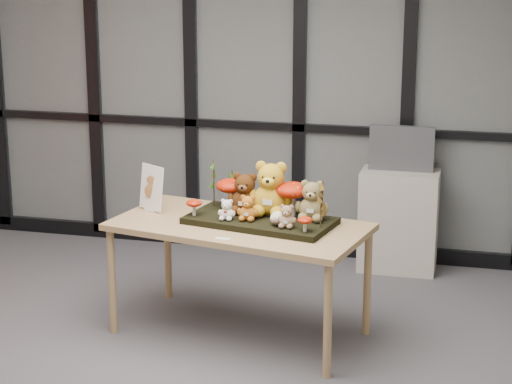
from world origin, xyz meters
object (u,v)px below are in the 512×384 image
(cabinet, at_px, (398,221))
(bear_white_bow, at_px, (227,208))
(mushroom_back_right, at_px, (292,197))
(bear_small_yellow, at_px, (248,206))
(monitor, at_px, (402,148))
(mushroom_front_right, at_px, (305,223))
(diorama_tray, at_px, (260,221))
(sign_holder, at_px, (152,190))
(display_table, at_px, (239,234))
(bear_beige_small, at_px, (287,215))
(bear_brown_medium, at_px, (245,191))
(bear_tan_back, at_px, (312,198))
(mushroom_front_left, at_px, (194,207))
(bear_pooh_yellow, at_px, (271,185))
(plush_cream_hedgehog, at_px, (278,218))
(mushroom_back_left, at_px, (231,192))

(cabinet, bearing_deg, bear_white_bow, -121.10)
(bear_white_bow, distance_m, mushroom_back_right, 0.42)
(bear_small_yellow, height_order, monitor, monitor)
(mushroom_front_right, bearing_deg, cabinet, 76.23)
(diorama_tray, distance_m, cabinet, 1.68)
(mushroom_back_right, distance_m, sign_holder, 0.96)
(mushroom_back_right, bearing_deg, bear_white_bow, -154.14)
(mushroom_back_right, bearing_deg, display_table, -157.77)
(bear_small_yellow, bearing_deg, diorama_tray, 57.29)
(diorama_tray, bearing_deg, bear_beige_small, -25.73)
(bear_brown_medium, distance_m, bear_tan_back, 0.45)
(sign_holder, bearing_deg, mushroom_front_right, 13.98)
(mushroom_front_right, bearing_deg, monitor, 76.37)
(mushroom_back_right, xyz_separation_m, mushroom_front_left, (-0.61, -0.14, -0.06))
(bear_tan_back, relative_size, bear_small_yellow, 1.58)
(bear_brown_medium, relative_size, mushroom_front_left, 2.57)
(display_table, xyz_separation_m, mushroom_front_right, (0.46, -0.18, 0.16))
(bear_brown_medium, xyz_separation_m, bear_beige_small, (0.33, -0.25, -0.07))
(bear_pooh_yellow, bearing_deg, mushroom_front_left, -151.53)
(bear_white_bow, xyz_separation_m, cabinet, (0.93, 1.55, -0.47))
(diorama_tray, distance_m, monitor, 1.66)
(bear_pooh_yellow, relative_size, plush_cream_hedgehog, 4.05)
(display_table, relative_size, mushroom_front_left, 15.17)
(monitor, bearing_deg, plush_cream_hedgehog, -110.51)
(bear_pooh_yellow, distance_m, bear_brown_medium, 0.18)
(bear_white_bow, distance_m, mushroom_front_right, 0.54)
(diorama_tray, height_order, monitor, monitor)
(display_table, relative_size, bear_pooh_yellow, 4.51)
(bear_brown_medium, distance_m, mushroom_front_left, 0.34)
(mushroom_front_left, bearing_deg, cabinet, 52.27)
(display_table, bearing_deg, bear_pooh_yellow, 48.35)
(bear_white_bow, bearing_deg, sign_holder, 171.97)
(mushroom_back_left, distance_m, mushroom_front_left, 0.28)
(mushroom_back_right, relative_size, cabinet, 0.31)
(diorama_tray, xyz_separation_m, bear_small_yellow, (-0.06, -0.07, 0.11))
(mushroom_front_right, height_order, cabinet, mushroom_front_right)
(mushroom_back_right, xyz_separation_m, monitor, (0.56, 1.38, 0.05))
(plush_cream_hedgehog, height_order, monitor, monitor)
(bear_brown_medium, bearing_deg, plush_cream_hedgehog, -27.45)
(bear_beige_small, distance_m, sign_holder, 1.01)
(bear_pooh_yellow, bearing_deg, diorama_tray, -104.08)
(bear_brown_medium, bearing_deg, mushroom_front_left, -143.89)
(bear_small_yellow, height_order, bear_white_bow, bear_small_yellow)
(bear_beige_small, bearing_deg, bear_white_bow, -177.98)
(bear_pooh_yellow, bearing_deg, bear_white_bow, -130.63)
(bear_small_yellow, relative_size, sign_holder, 0.58)
(bear_pooh_yellow, bearing_deg, bear_beige_small, -46.23)
(display_table, height_order, mushroom_front_right, mushroom_front_right)
(bear_brown_medium, xyz_separation_m, sign_holder, (-0.65, 0.02, -0.04))
(bear_beige_small, distance_m, mushroom_back_right, 0.26)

